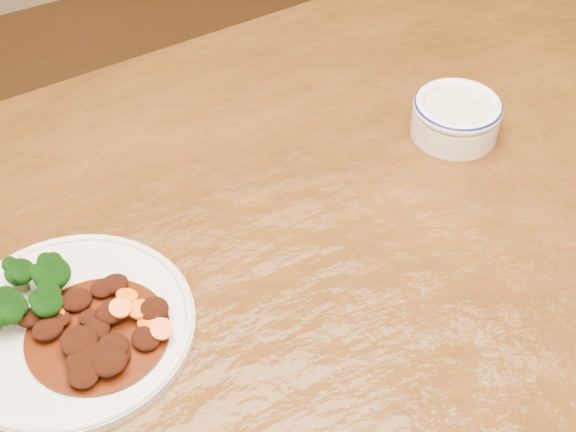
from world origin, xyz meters
TOP-DOWN VIEW (x-y plane):
  - dining_table at (-0.00, 0.00)m, footprint 1.54×0.97m
  - dinner_plate at (-0.25, 0.04)m, footprint 0.24×0.24m
  - broccoli_florets at (-0.28, 0.08)m, footprint 0.11×0.08m
  - mince_stew at (-0.23, 0.01)m, footprint 0.14×0.14m
  - dip_bowl at (0.26, 0.11)m, footprint 0.11×0.11m

SIDE VIEW (x-z plane):
  - dining_table at x=0.00m, z-range 0.30..1.05m
  - dinner_plate at x=-0.25m, z-range 0.75..0.77m
  - mince_stew at x=-0.23m, z-range 0.76..0.78m
  - dip_bowl at x=0.26m, z-range 0.75..0.80m
  - broccoli_florets at x=-0.28m, z-range 0.76..0.81m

